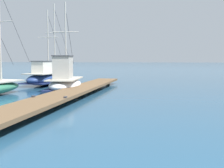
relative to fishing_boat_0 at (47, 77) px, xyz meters
name	(u,v)px	position (x,y,z in m)	size (l,w,h in m)	color
floating_dock	(75,91)	(5.37, -6.76, -0.33)	(3.29, 20.41, 0.53)	brown
fishing_boat_0	(47,77)	(0.00, 0.00, 0.00)	(2.34, 7.63, 7.26)	navy
fishing_boat_7	(65,81)	(3.64, -4.34, 0.03)	(2.97, 5.60, 6.21)	silver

